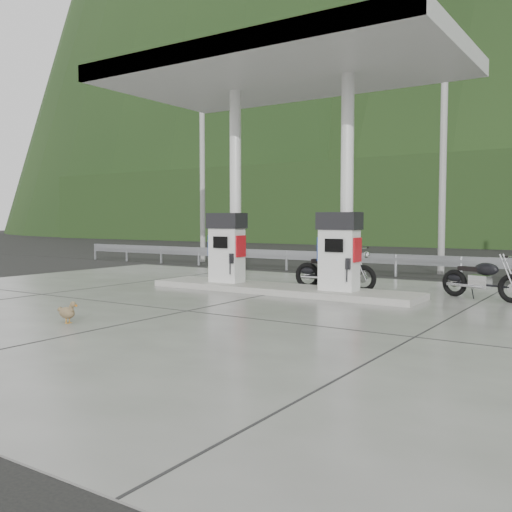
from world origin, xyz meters
The scene contains 16 objects.
ground centered at (0.00, 0.00, 0.00)m, with size 160.00×160.00×0.00m, color black.
forecourt_apron centered at (0.00, 0.00, 0.01)m, with size 18.00×14.00×0.02m, color slate.
pump_island centered at (0.00, 2.50, 0.10)m, with size 7.00×1.40×0.15m, color gray.
gas_pump_left centered at (-1.60, 2.50, 1.07)m, with size 0.95×0.55×1.80m, color white, non-canonical shape.
gas_pump_right centered at (1.60, 2.50, 1.07)m, with size 0.95×0.55×1.80m, color white, non-canonical shape.
canopy_column_left centered at (-1.60, 2.90, 2.67)m, with size 0.30×0.30×5.00m, color white.
canopy_column_right centered at (1.60, 2.90, 2.67)m, with size 0.30×0.30×5.00m, color white.
canopy_roof centered at (0.00, 2.50, 5.37)m, with size 8.50×5.00×0.40m, color silver.
guardrail centered at (0.00, 8.00, 0.71)m, with size 26.00×0.16×1.42m, color gray, non-canonical shape.
road centered at (0.00, 11.50, 0.00)m, with size 60.00×7.00×0.01m, color black.
utility_pole_a centered at (-8.00, 9.50, 4.00)m, with size 0.22×0.22×8.00m, color #999994.
utility_pole_b centered at (2.00, 9.50, 4.00)m, with size 0.22×0.22×8.00m, color #999994.
tree_band centered at (0.00, 30.00, 3.00)m, with size 80.00×6.00×6.00m, color black.
motorcycle_left centered at (0.97, 3.59, 0.50)m, with size 2.03×0.64×0.96m, color black, non-canonical shape.
motorcycle_right centered at (4.45, 3.90, 0.47)m, with size 1.88×0.59×0.89m, color black, non-canonical shape.
duck centered at (-0.91, -3.11, 0.19)m, with size 0.46×0.13×0.33m, color brown, non-canonical shape.
Camera 1 is at (7.18, -9.46, 1.80)m, focal length 40.00 mm.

